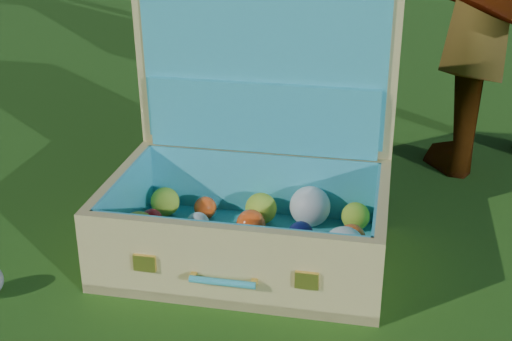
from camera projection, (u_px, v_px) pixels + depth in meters
name	position (u px, v px, depth m)	size (l,w,h in m)	color
ground	(291.00, 307.00, 1.47)	(60.00, 60.00, 0.00)	#215114
suitcase	(253.00, 180.00, 1.65)	(0.66, 0.51, 0.61)	#CFBC6F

